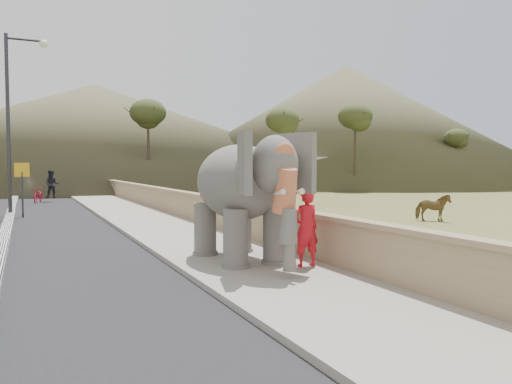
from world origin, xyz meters
TOP-DOWN VIEW (x-y plane):
  - ground at (0.00, 0.00)m, footprint 160.00×160.00m
  - road at (-5.00, 10.00)m, footprint 7.00×120.00m
  - median at (-5.00, 10.00)m, footprint 0.35×120.00m
  - walkway at (0.00, 10.00)m, footprint 3.00×120.00m
  - parapet at (1.65, 10.00)m, footprint 0.30×120.00m
  - lamppost at (-4.69, 18.77)m, footprint 1.76×0.36m
  - signboard at (-4.50, 18.14)m, footprint 0.60×0.08m
  - cow at (10.69, 9.71)m, footprint 1.44×1.28m
  - distant_car at (15.40, 34.51)m, footprint 4.50×2.60m
  - bus_white at (23.53, 35.32)m, footprint 11.25×5.55m
  - bus_orange at (31.62, 32.82)m, footprint 11.25×4.11m
  - hill_right at (36.00, 52.00)m, footprint 56.00×56.00m
  - hill_far at (5.00, 70.00)m, footprint 80.00×80.00m
  - elephant_and_man at (0.02, 4.76)m, footprint 2.28×3.88m
  - motorcyclist at (-3.29, 27.57)m, footprint 1.82×1.95m
  - trees at (0.05, 27.32)m, footprint 48.54×42.57m

SIDE VIEW (x-z plane):
  - ground at x=0.00m, z-range 0.00..0.00m
  - road at x=-5.00m, z-range 0.00..0.03m
  - walkway at x=0.00m, z-range 0.00..0.15m
  - median at x=-5.00m, z-range 0.00..0.22m
  - parapet at x=1.65m, z-range 0.00..1.10m
  - cow at x=10.69m, z-range 0.00..1.13m
  - distant_car at x=15.40m, z-range 0.00..1.44m
  - motorcyclist at x=-3.29m, z-range -0.22..1.80m
  - elephant_and_man at x=0.02m, z-range 0.14..2.89m
  - bus_white at x=23.53m, z-range 0.00..3.10m
  - bus_orange at x=31.62m, z-range 0.00..3.10m
  - signboard at x=-4.50m, z-range 0.44..2.84m
  - trees at x=0.05m, z-range -0.62..8.62m
  - lamppost at x=-4.69m, z-range 0.87..8.87m
  - hill_far at x=5.00m, z-range 0.00..14.00m
  - hill_right at x=36.00m, z-range 0.00..16.00m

